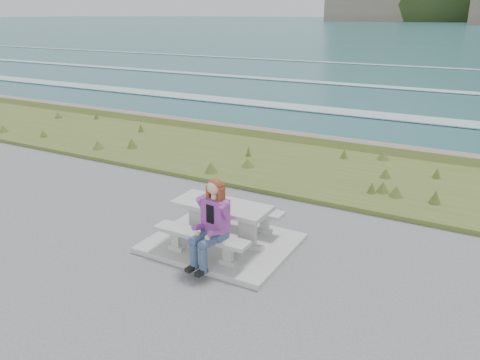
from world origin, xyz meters
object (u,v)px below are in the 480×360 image
at_px(bench_seaward, 240,210).
at_px(seated_woman, 209,235).
at_px(picnic_table, 222,212).
at_px(bench_landward, 201,239).

relative_size(bench_seaward, seated_woman, 1.20).
bearing_deg(seated_woman, picnic_table, 116.56).
bearing_deg(bench_seaward, bench_landward, -90.00).
xyz_separation_m(bench_seaward, seated_woman, (0.27, -1.54, 0.20)).
relative_size(picnic_table, bench_seaward, 1.00).
relative_size(picnic_table, bench_landward, 1.00).
distance_m(picnic_table, seated_woman, 0.88).
bearing_deg(bench_seaward, seated_woman, -80.17).
xyz_separation_m(bench_landward, bench_seaward, (0.00, 1.40, 0.00)).
bearing_deg(bench_landward, bench_seaward, 90.00).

